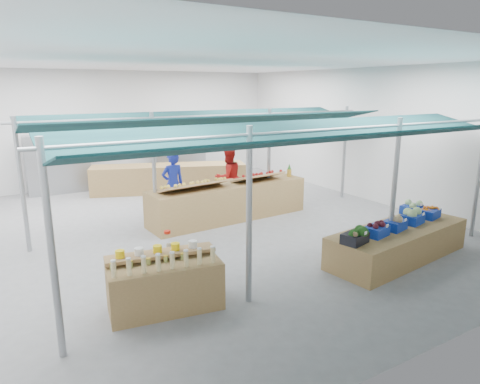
# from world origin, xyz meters

# --- Properties ---
(floor) EXTENTS (13.00, 13.00, 0.00)m
(floor) POSITION_xyz_m (0.00, 0.00, 0.00)
(floor) COLOR slate
(floor) RESTS_ON ground
(hall) EXTENTS (13.00, 13.00, 13.00)m
(hall) POSITION_xyz_m (0.00, 1.44, 2.65)
(hall) COLOR silver
(hall) RESTS_ON ground
(pole_grid) EXTENTS (10.00, 4.60, 3.00)m
(pole_grid) POSITION_xyz_m (0.75, -1.75, 1.81)
(pole_grid) COLOR gray
(pole_grid) RESTS_ON floor
(awnings) EXTENTS (9.50, 7.08, 0.30)m
(awnings) POSITION_xyz_m (0.75, -1.75, 2.78)
(awnings) COLOR black
(awnings) RESTS_ON pole_grid
(back_shelving_left) EXTENTS (2.00, 0.50, 2.00)m
(back_shelving_left) POSITION_xyz_m (-2.50, 6.00, 1.00)
(back_shelving_left) COLOR #B23F33
(back_shelving_left) RESTS_ON floor
(back_shelving_right) EXTENTS (2.00, 0.50, 2.00)m
(back_shelving_right) POSITION_xyz_m (2.00, 6.00, 1.00)
(back_shelving_right) COLOR #B23F33
(back_shelving_right) RESTS_ON floor
(bottle_shelf) EXTENTS (1.92, 1.35, 1.09)m
(bottle_shelf) POSITION_xyz_m (-2.31, -3.48, 0.44)
(bottle_shelf) COLOR brown
(bottle_shelf) RESTS_ON floor
(veg_counter) EXTENTS (3.64, 1.59, 0.69)m
(veg_counter) POSITION_xyz_m (2.76, -4.02, 0.34)
(veg_counter) COLOR brown
(veg_counter) RESTS_ON floor
(fruit_counter) EXTENTS (4.64, 1.35, 0.98)m
(fruit_counter) POSITION_xyz_m (1.06, 0.34, 0.49)
(fruit_counter) COLOR brown
(fruit_counter) RESTS_ON floor
(far_counter) EXTENTS (5.34, 2.81, 0.95)m
(far_counter) POSITION_xyz_m (0.85, 4.25, 0.48)
(far_counter) COLOR brown
(far_counter) RESTS_ON floor
(crate_stack) EXTENTS (0.59, 0.50, 0.61)m
(crate_stack) POSITION_xyz_m (3.73, -4.09, 0.30)
(crate_stack) COLOR navy
(crate_stack) RESTS_ON floor
(vendor_left) EXTENTS (0.69, 0.48, 1.84)m
(vendor_left) POSITION_xyz_m (-0.14, 1.44, 0.92)
(vendor_left) COLOR #17259A
(vendor_left) RESTS_ON floor
(vendor_right) EXTENTS (0.93, 0.74, 1.84)m
(vendor_right) POSITION_xyz_m (1.66, 1.44, 0.92)
(vendor_right) COLOR #A91714
(vendor_right) RESTS_ON floor
(crate_broccoli) EXTENTS (0.57, 0.46, 0.35)m
(crate_broccoli) POSITION_xyz_m (1.25, -4.20, 0.84)
(crate_broccoli) COLOR black
(crate_broccoli) RESTS_ON veg_counter
(crate_beets) EXTENTS (0.57, 0.46, 0.29)m
(crate_beets) POSITION_xyz_m (1.93, -4.12, 0.82)
(crate_beets) COLOR navy
(crate_beets) RESTS_ON veg_counter
(crate_celeriac) EXTENTS (0.57, 0.46, 0.31)m
(crate_celeriac) POSITION_xyz_m (2.56, -4.04, 0.83)
(crate_celeriac) COLOR navy
(crate_celeriac) RESTS_ON veg_counter
(crate_cabbage) EXTENTS (0.57, 0.46, 0.35)m
(crate_cabbage) POSITION_xyz_m (3.25, -3.96, 0.84)
(crate_cabbage) COLOR navy
(crate_cabbage) RESTS_ON veg_counter
(crate_carrots) EXTENTS (0.57, 0.46, 0.29)m
(crate_carrots) POSITION_xyz_m (3.93, -3.88, 0.80)
(crate_carrots) COLOR navy
(crate_carrots) RESTS_ON veg_counter
(sparrow) EXTENTS (0.12, 0.09, 0.11)m
(sparrow) POSITION_xyz_m (1.11, -4.34, 0.93)
(sparrow) COLOR brown
(sparrow) RESTS_ON crate_broccoli
(pole_ribbon) EXTENTS (0.12, 0.12, 0.28)m
(pole_ribbon) POSITION_xyz_m (-2.01, -2.90, 1.08)
(pole_ribbon) COLOR red
(pole_ribbon) RESTS_ON pole_grid
(apple_heap_yellow) EXTENTS (1.97, 0.91, 0.27)m
(apple_heap_yellow) POSITION_xyz_m (-0.02, 0.17, 1.15)
(apple_heap_yellow) COLOR #997247
(apple_heap_yellow) RESTS_ON fruit_counter
(apple_heap_red) EXTENTS (1.57, 0.87, 0.27)m
(apple_heap_red) POSITION_xyz_m (2.00, 0.29, 1.15)
(apple_heap_red) COLOR #997247
(apple_heap_red) RESTS_ON fruit_counter
(pineapple) EXTENTS (0.14, 0.14, 0.39)m
(pineapple) POSITION_xyz_m (3.14, 0.35, 1.16)
(pineapple) COLOR #8C6019
(pineapple) RESTS_ON fruit_counter
(crate_extra) EXTENTS (0.55, 0.45, 0.32)m
(crate_extra) POSITION_xyz_m (3.87, -3.44, 0.83)
(crate_extra) COLOR navy
(crate_extra) RESTS_ON veg_counter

